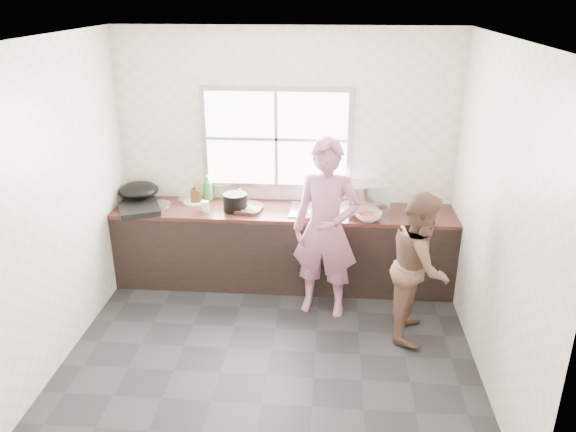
# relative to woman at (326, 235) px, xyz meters

# --- Properties ---
(floor) EXTENTS (3.60, 3.20, 0.01)m
(floor) POSITION_rel_woman_xyz_m (-0.46, -0.74, -0.84)
(floor) COLOR #252527
(floor) RESTS_ON ground
(ceiling) EXTENTS (3.60, 3.20, 0.01)m
(ceiling) POSITION_rel_woman_xyz_m (-0.46, -0.74, 1.87)
(ceiling) COLOR silver
(ceiling) RESTS_ON wall_back
(wall_back) EXTENTS (3.60, 0.01, 2.70)m
(wall_back) POSITION_rel_woman_xyz_m (-0.46, 0.87, 0.52)
(wall_back) COLOR silver
(wall_back) RESTS_ON ground
(wall_left) EXTENTS (0.01, 3.20, 2.70)m
(wall_left) POSITION_rel_woman_xyz_m (-2.26, -0.74, 0.52)
(wall_left) COLOR beige
(wall_left) RESTS_ON ground
(wall_right) EXTENTS (0.01, 3.20, 2.70)m
(wall_right) POSITION_rel_woman_xyz_m (1.35, -0.74, 0.52)
(wall_right) COLOR beige
(wall_right) RESTS_ON ground
(wall_front) EXTENTS (3.60, 0.01, 2.70)m
(wall_front) POSITION_rel_woman_xyz_m (-0.46, -2.34, 0.52)
(wall_front) COLOR silver
(wall_front) RESTS_ON ground
(cabinet) EXTENTS (3.60, 0.62, 0.82)m
(cabinet) POSITION_rel_woman_xyz_m (-0.46, 0.55, -0.42)
(cabinet) COLOR black
(cabinet) RESTS_ON floor
(countertop) EXTENTS (3.60, 0.64, 0.04)m
(countertop) POSITION_rel_woman_xyz_m (-0.46, 0.55, 0.01)
(countertop) COLOR #3B1D18
(countertop) RESTS_ON cabinet
(sink) EXTENTS (0.55, 0.45, 0.02)m
(sink) POSITION_rel_woman_xyz_m (-0.11, 0.55, 0.03)
(sink) COLOR silver
(sink) RESTS_ON countertop
(faucet) EXTENTS (0.02, 0.02, 0.30)m
(faucet) POSITION_rel_woman_xyz_m (-0.11, 0.75, 0.18)
(faucet) COLOR silver
(faucet) RESTS_ON countertop
(window_frame) EXTENTS (1.60, 0.05, 1.10)m
(window_frame) POSITION_rel_woman_xyz_m (-0.56, 0.85, 0.72)
(window_frame) COLOR #9EA0A5
(window_frame) RESTS_ON wall_back
(window_glazing) EXTENTS (1.50, 0.01, 1.00)m
(window_glazing) POSITION_rel_woman_xyz_m (-0.56, 0.83, 0.72)
(window_glazing) COLOR white
(window_glazing) RESTS_ON window_frame
(woman) EXTENTS (0.67, 0.51, 1.66)m
(woman) POSITION_rel_woman_xyz_m (0.00, 0.00, 0.00)
(woman) COLOR #BD718F
(woman) RESTS_ON floor
(person_side) EXTENTS (0.64, 0.77, 1.40)m
(person_side) POSITION_rel_woman_xyz_m (0.86, -0.33, -0.13)
(person_side) COLOR brown
(person_side) RESTS_ON floor
(cutting_board) EXTENTS (0.45, 0.45, 0.04)m
(cutting_board) POSITION_rel_woman_xyz_m (-0.86, 0.53, 0.05)
(cutting_board) COLOR #341F14
(cutting_board) RESTS_ON countertop
(cleaver) EXTENTS (0.18, 0.10, 0.01)m
(cleaver) POSITION_rel_woman_xyz_m (-0.87, 0.58, 0.07)
(cleaver) COLOR #AEB1B5
(cleaver) RESTS_ON cutting_board
(bowl_mince) EXTENTS (0.22, 0.22, 0.05)m
(bowl_mince) POSITION_rel_woman_xyz_m (-0.78, 0.43, 0.05)
(bowl_mince) COLOR silver
(bowl_mince) RESTS_ON countertop
(bowl_crabs) EXTENTS (0.29, 0.29, 0.07)m
(bowl_crabs) POSITION_rel_woman_xyz_m (0.42, 0.34, 0.06)
(bowl_crabs) COLOR silver
(bowl_crabs) RESTS_ON countertop
(bowl_held) EXTENTS (0.20, 0.20, 0.06)m
(bowl_held) POSITION_rel_woman_xyz_m (-0.20, 0.34, 0.06)
(bowl_held) COLOR white
(bowl_held) RESTS_ON countertop
(black_pot) EXTENTS (0.34, 0.34, 0.18)m
(black_pot) POSITION_rel_woman_xyz_m (-0.96, 0.50, 0.12)
(black_pot) COLOR black
(black_pot) RESTS_ON countertop
(plate_food) EXTENTS (0.25, 0.25, 0.02)m
(plate_food) POSITION_rel_woman_xyz_m (-1.45, 0.68, 0.04)
(plate_food) COLOR white
(plate_food) RESTS_ON countertop
(bottle_green) EXTENTS (0.12, 0.12, 0.29)m
(bottle_green) POSITION_rel_woman_xyz_m (-1.31, 0.78, 0.17)
(bottle_green) COLOR green
(bottle_green) RESTS_ON countertop
(bottle_brown_tall) EXTENTS (0.11, 0.11, 0.21)m
(bottle_brown_tall) POSITION_rel_woman_xyz_m (-1.43, 0.68, 0.13)
(bottle_brown_tall) COLOR #4B3212
(bottle_brown_tall) RESTS_ON countertop
(bottle_brown_short) EXTENTS (0.14, 0.14, 0.15)m
(bottle_brown_short) POSITION_rel_woman_xyz_m (-0.95, 0.70, 0.10)
(bottle_brown_short) COLOR #491D12
(bottle_brown_short) RESTS_ON countertop
(glass_jar) EXTENTS (0.09, 0.09, 0.11)m
(glass_jar) POSITION_rel_woman_xyz_m (-1.27, 0.44, 0.08)
(glass_jar) COLOR white
(glass_jar) RESTS_ON countertop
(burner) EXTENTS (0.53, 0.53, 0.06)m
(burner) POSITION_rel_woman_xyz_m (-1.96, 0.36, 0.06)
(burner) COLOR black
(burner) RESTS_ON countertop
(wok) EXTENTS (0.53, 0.53, 0.16)m
(wok) POSITION_rel_woman_xyz_m (-2.05, 0.65, 0.17)
(wok) COLOR black
(wok) RESTS_ON burner
(dish_rack) EXTENTS (0.50, 0.41, 0.33)m
(dish_rack) POSITION_rel_woman_xyz_m (0.39, 0.52, 0.19)
(dish_rack) COLOR silver
(dish_rack) RESTS_ON countertop
(pot_lid_left) EXTENTS (0.31, 0.31, 0.01)m
(pot_lid_left) POSITION_rel_woman_xyz_m (-1.82, 0.58, 0.03)
(pot_lid_left) COLOR silver
(pot_lid_left) RESTS_ON countertop
(pot_lid_right) EXTENTS (0.26, 0.26, 0.01)m
(pot_lid_right) POSITION_rel_woman_xyz_m (-1.54, 0.78, 0.03)
(pot_lid_right) COLOR #B2B5BA
(pot_lid_right) RESTS_ON countertop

